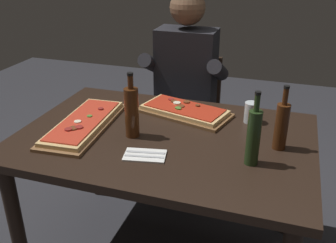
# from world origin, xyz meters

# --- Properties ---
(dining_table) EXTENTS (1.40, 0.96, 0.74)m
(dining_table) POSITION_xyz_m (0.00, 0.00, 0.64)
(dining_table) COLOR black
(dining_table) RESTS_ON ground_plane
(pizza_rectangular_front) EXTENTS (0.53, 0.35, 0.05)m
(pizza_rectangular_front) POSITION_xyz_m (0.02, 0.27, 0.76)
(pizza_rectangular_front) COLOR brown
(pizza_rectangular_front) RESTS_ON dining_table
(pizza_rectangular_left) EXTENTS (0.27, 0.61, 0.05)m
(pizza_rectangular_left) POSITION_xyz_m (-0.41, -0.04, 0.76)
(pizza_rectangular_left) COLOR brown
(pizza_rectangular_left) RESTS_ON dining_table
(wine_bottle_dark) EXTENTS (0.07, 0.07, 0.31)m
(wine_bottle_dark) POSITION_xyz_m (-0.14, -0.05, 0.87)
(wine_bottle_dark) COLOR #47230F
(wine_bottle_dark) RESTS_ON dining_table
(oil_bottle_amber) EXTENTS (0.06, 0.06, 0.32)m
(oil_bottle_amber) POSITION_xyz_m (0.43, -0.13, 0.87)
(oil_bottle_amber) COLOR #233819
(oil_bottle_amber) RESTS_ON dining_table
(vinegar_bottle_green) EXTENTS (0.06, 0.06, 0.30)m
(vinegar_bottle_green) POSITION_xyz_m (0.53, 0.04, 0.85)
(vinegar_bottle_green) COLOR #47230F
(vinegar_bottle_green) RESTS_ON dining_table
(tumbler_near_camera) EXTENTS (0.07, 0.07, 0.11)m
(tumbler_near_camera) POSITION_xyz_m (0.37, 0.28, 0.79)
(tumbler_near_camera) COLOR silver
(tumbler_near_camera) RESTS_ON dining_table
(napkin_cutlery_set) EXTENTS (0.20, 0.14, 0.01)m
(napkin_cutlery_set) POSITION_xyz_m (-0.02, -0.22, 0.74)
(napkin_cutlery_set) COLOR white
(napkin_cutlery_set) RESTS_ON dining_table
(diner_chair) EXTENTS (0.44, 0.44, 0.87)m
(diner_chair) POSITION_xyz_m (-0.11, 0.86, 0.49)
(diner_chair) COLOR black
(diner_chair) RESTS_ON ground_plane
(seated_diner) EXTENTS (0.53, 0.41, 1.33)m
(seated_diner) POSITION_xyz_m (-0.11, 0.74, 0.74)
(seated_diner) COLOR #23232D
(seated_diner) RESTS_ON ground_plane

